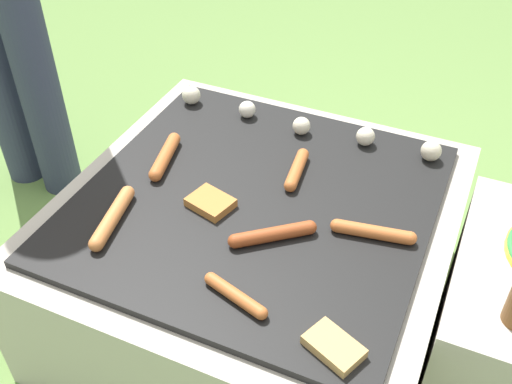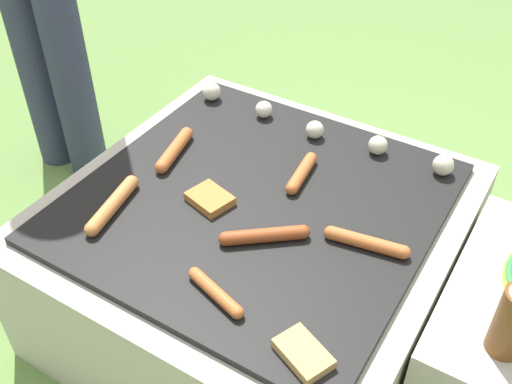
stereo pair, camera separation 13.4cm
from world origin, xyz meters
name	(u,v)px [view 2 (the right image)]	position (x,y,z in m)	size (l,w,h in m)	color
ground_plane	(256,309)	(0.00, 0.00, 0.00)	(14.00, 14.00, 0.00)	#608442
grill	(256,259)	(0.00, 0.00, 0.19)	(0.88, 0.88, 0.39)	#B2AA9E
sausage_mid_left	(264,235)	(0.09, -0.11, 0.40)	(0.16, 0.13, 0.03)	#93421E
sausage_front_center	(175,150)	(-0.26, 0.04, 0.41)	(0.07, 0.18, 0.03)	#B7602D
sausage_back_right	(366,242)	(0.27, -0.01, 0.40)	(0.18, 0.05, 0.03)	#B7602D
sausage_front_right	(215,292)	(0.08, -0.28, 0.40)	(0.15, 0.06, 0.03)	#B7602D
sausage_back_left	(302,173)	(0.05, 0.12, 0.40)	(0.05, 0.16, 0.03)	#B7602D
sausage_front_left	(112,205)	(-0.25, -0.20, 0.41)	(0.06, 0.20, 0.03)	#C6753D
bread_slice_center	(303,353)	(0.29, -0.32, 0.40)	(0.12, 0.10, 0.02)	tan
bread_slice_left	(210,199)	(-0.08, -0.06, 0.40)	(0.11, 0.10, 0.02)	#B27033
mushroom_row	(318,127)	(0.00, 0.30, 0.41)	(0.71, 0.07, 0.05)	beige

